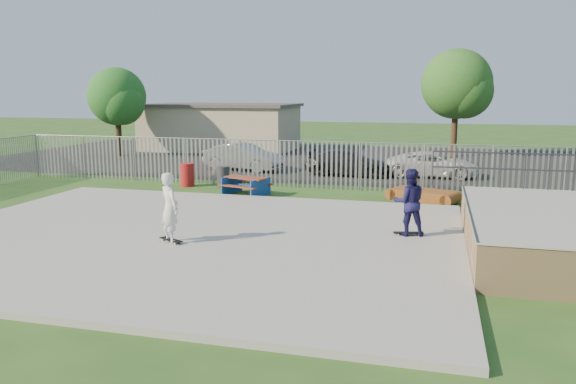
% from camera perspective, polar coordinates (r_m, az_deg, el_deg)
% --- Properties ---
extents(ground, '(120.00, 120.00, 0.00)m').
position_cam_1_polar(ground, '(15.99, -10.21, -4.73)').
color(ground, '#25501B').
rests_on(ground, ground).
extents(concrete_slab, '(15.00, 12.00, 0.15)m').
position_cam_1_polar(concrete_slab, '(15.97, -10.22, -4.47)').
color(concrete_slab, '#989893').
rests_on(concrete_slab, ground).
extents(quarter_pipe, '(5.50, 7.05, 2.19)m').
position_cam_1_polar(quarter_pipe, '(15.69, 25.03, -3.73)').
color(quarter_pipe, tan).
rests_on(quarter_pipe, ground).
extents(fence, '(26.04, 16.02, 2.00)m').
position_cam_1_polar(fence, '(19.63, -2.01, 1.20)').
color(fence, gray).
rests_on(fence, ground).
extents(picnic_table, '(2.05, 1.85, 0.72)m').
position_cam_1_polar(picnic_table, '(22.34, -4.30, 0.64)').
color(picnic_table, brown).
rests_on(picnic_table, ground).
extents(funbox, '(2.44, 1.86, 0.44)m').
position_cam_1_polar(funbox, '(21.57, 13.54, -0.37)').
color(funbox, brown).
rests_on(funbox, ground).
extents(trash_bin_red, '(0.60, 0.60, 1.00)m').
position_cam_1_polar(trash_bin_red, '(24.68, -10.21, 1.73)').
color(trash_bin_red, maroon).
rests_on(trash_bin_red, ground).
extents(trash_bin_grey, '(0.53, 0.53, 0.89)m').
position_cam_1_polar(trash_bin_grey, '(24.29, -6.60, 1.56)').
color(trash_bin_grey, '#2A2A2D').
rests_on(trash_bin_grey, ground).
extents(parking_lot, '(40.00, 18.00, 0.02)m').
position_cam_1_polar(parking_lot, '(33.87, 3.43, 3.32)').
color(parking_lot, black).
rests_on(parking_lot, ground).
extents(car_silver, '(4.41, 2.28, 1.38)m').
position_cam_1_polar(car_silver, '(29.18, -4.57, 3.58)').
color(car_silver, '#A6A6AA').
rests_on(car_silver, parking_lot).
extents(car_dark, '(4.34, 1.93, 1.24)m').
position_cam_1_polar(car_dark, '(27.41, 6.17, 2.97)').
color(car_dark, black).
rests_on(car_dark, parking_lot).
extents(car_white, '(4.33, 2.02, 1.20)m').
position_cam_1_polar(car_white, '(27.71, 14.51, 2.73)').
color(car_white, silver).
rests_on(car_white, parking_lot).
extents(building, '(10.40, 6.40, 3.20)m').
position_cam_1_polar(building, '(39.83, -6.81, 6.62)').
color(building, '#B6AD8C').
rests_on(building, ground).
extents(tree_left, '(3.58, 3.58, 5.53)m').
position_cam_1_polar(tree_left, '(36.95, -17.00, 9.24)').
color(tree_left, '#3C2B18').
rests_on(tree_left, ground).
extents(tree_mid, '(4.31, 4.31, 6.65)m').
position_cam_1_polar(tree_mid, '(36.77, 16.77, 10.44)').
color(tree_mid, '#422E1A').
rests_on(tree_mid, ground).
extents(skateboard_a, '(0.82, 0.38, 0.08)m').
position_cam_1_polar(skateboard_a, '(15.93, 12.08, -4.15)').
color(skateboard_a, black).
rests_on(skateboard_a, concrete_slab).
extents(skateboard_b, '(0.80, 0.55, 0.08)m').
position_cam_1_polar(skateboard_b, '(15.18, -11.79, -4.86)').
color(skateboard_b, black).
rests_on(skateboard_b, concrete_slab).
extents(skater_navy, '(1.04, 0.89, 1.86)m').
position_cam_1_polar(skater_navy, '(15.73, 12.20, -1.01)').
color(skater_navy, '#161543').
rests_on(skater_navy, concrete_slab).
extents(skater_white, '(0.81, 0.77, 1.86)m').
position_cam_1_polar(skater_white, '(14.97, -11.91, -1.57)').
color(skater_white, silver).
rests_on(skater_white, concrete_slab).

